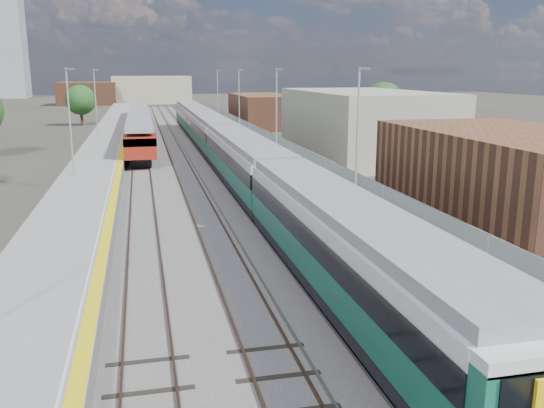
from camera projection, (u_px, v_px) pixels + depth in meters
name	position (u px, v px, depth m)	size (l,w,h in m)	color
ground	(196.00, 154.00, 58.84)	(320.00, 320.00, 0.00)	#47443A
ballast_bed	(172.00, 151.00, 60.72)	(10.50, 155.00, 0.06)	#565451
tracks	(177.00, 148.00, 62.43)	(8.96, 160.00, 0.17)	#4C3323
platform_right	(242.00, 144.00, 62.23)	(4.70, 155.00, 8.52)	slate
platform_left	(105.00, 148.00, 59.13)	(4.30, 155.00, 8.52)	slate
buildings	(82.00, 61.00, 136.67)	(72.00, 185.50, 40.00)	brown
green_train	(224.00, 143.00, 49.16)	(2.95, 82.19, 3.25)	black
red_train	(139.00, 120.00, 74.45)	(2.76, 55.97, 3.48)	black
tree_c	(80.00, 100.00, 88.79)	(4.60, 4.60, 6.24)	#382619
tree_d	(383.00, 104.00, 70.04)	(5.18, 5.18, 7.03)	#382619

